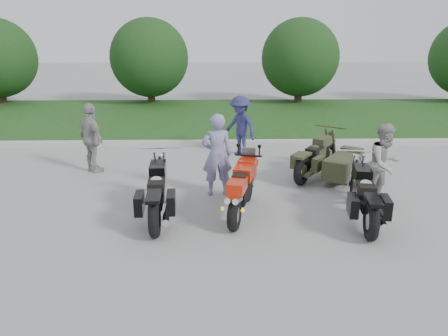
{
  "coord_description": "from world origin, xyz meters",
  "views": [
    {
      "loc": [
        -0.02,
        -7.32,
        3.56
      ],
      "look_at": [
        0.17,
        1.2,
        0.8
      ],
      "focal_mm": 35.0,
      "sensor_mm": 36.0,
      "label": 1
    }
  ],
  "objects_px": {
    "sportbike_red": "(242,188)",
    "person_back": "(92,138)",
    "person_grey": "(384,164)",
    "cruiser_sidecar": "(331,163)",
    "person_denim": "(240,126)",
    "cruiser_left": "(158,194)",
    "cruiser_right": "(364,197)",
    "person_stripe": "(217,155)"
  },
  "relations": [
    {
      "from": "cruiser_sidecar",
      "to": "person_denim",
      "type": "xyz_separation_m",
      "value": [
        -2.08,
        2.22,
        0.43
      ]
    },
    {
      "from": "cruiser_right",
      "to": "person_grey",
      "type": "relative_size",
      "value": 1.45
    },
    {
      "from": "person_back",
      "to": "person_stripe",
      "type": "bearing_deg",
      "value": -160.19
    },
    {
      "from": "person_stripe",
      "to": "person_grey",
      "type": "bearing_deg",
      "value": 163.26
    },
    {
      "from": "cruiser_left",
      "to": "cruiser_sidecar",
      "type": "xyz_separation_m",
      "value": [
        3.93,
        2.17,
        -0.07
      ]
    },
    {
      "from": "cruiser_sidecar",
      "to": "person_grey",
      "type": "height_order",
      "value": "person_grey"
    },
    {
      "from": "person_stripe",
      "to": "person_back",
      "type": "distance_m",
      "value": 3.57
    },
    {
      "from": "cruiser_right",
      "to": "person_denim",
      "type": "height_order",
      "value": "person_denim"
    },
    {
      "from": "cruiser_left",
      "to": "person_grey",
      "type": "height_order",
      "value": "person_grey"
    },
    {
      "from": "sportbike_red",
      "to": "person_grey",
      "type": "xyz_separation_m",
      "value": [
        3.0,
        0.62,
        0.27
      ]
    },
    {
      "from": "person_stripe",
      "to": "sportbike_red",
      "type": "bearing_deg",
      "value": 104.07
    },
    {
      "from": "cruiser_sidecar",
      "to": "person_denim",
      "type": "bearing_deg",
      "value": 168.29
    },
    {
      "from": "cruiser_left",
      "to": "person_denim",
      "type": "distance_m",
      "value": 4.77
    },
    {
      "from": "sportbike_red",
      "to": "person_denim",
      "type": "distance_m",
      "value": 4.33
    },
    {
      "from": "cruiser_sidecar",
      "to": "person_back",
      "type": "relative_size",
      "value": 1.26
    },
    {
      "from": "person_denim",
      "to": "sportbike_red",
      "type": "bearing_deg",
      "value": -45.6
    },
    {
      "from": "sportbike_red",
      "to": "cruiser_sidecar",
      "type": "distance_m",
      "value": 3.12
    },
    {
      "from": "sportbike_red",
      "to": "person_denim",
      "type": "relative_size",
      "value": 1.2
    },
    {
      "from": "cruiser_right",
      "to": "person_back",
      "type": "bearing_deg",
      "value": 160.62
    },
    {
      "from": "sportbike_red",
      "to": "cruiser_right",
      "type": "xyz_separation_m",
      "value": [
        2.31,
        -0.31,
        -0.09
      ]
    },
    {
      "from": "cruiser_sidecar",
      "to": "person_back",
      "type": "xyz_separation_m",
      "value": [
        -5.92,
        0.76,
        0.45
      ]
    },
    {
      "from": "cruiser_sidecar",
      "to": "person_back",
      "type": "height_order",
      "value": "person_back"
    },
    {
      "from": "cruiser_sidecar",
      "to": "person_denim",
      "type": "height_order",
      "value": "person_denim"
    },
    {
      "from": "cruiser_left",
      "to": "cruiser_right",
      "type": "distance_m",
      "value": 3.94
    },
    {
      "from": "cruiser_sidecar",
      "to": "cruiser_right",
      "type": "bearing_deg",
      "value": -54.81
    },
    {
      "from": "person_stripe",
      "to": "cruiser_sidecar",
      "type": "bearing_deg",
      "value": -169.47
    },
    {
      "from": "sportbike_red",
      "to": "person_back",
      "type": "distance_m",
      "value": 4.61
    },
    {
      "from": "cruiser_right",
      "to": "person_stripe",
      "type": "distance_m",
      "value": 3.18
    },
    {
      "from": "sportbike_red",
      "to": "person_grey",
      "type": "relative_size",
      "value": 1.2
    },
    {
      "from": "cruiser_left",
      "to": "cruiser_sidecar",
      "type": "bearing_deg",
      "value": 25.7
    },
    {
      "from": "person_stripe",
      "to": "person_denim",
      "type": "bearing_deg",
      "value": -110.19
    },
    {
      "from": "person_denim",
      "to": "cruiser_right",
      "type": "bearing_deg",
      "value": -18.35
    },
    {
      "from": "cruiser_left",
      "to": "person_denim",
      "type": "xyz_separation_m",
      "value": [
        1.84,
        4.39,
        0.36
      ]
    },
    {
      "from": "person_back",
      "to": "cruiser_right",
      "type": "bearing_deg",
      "value": -160.24
    },
    {
      "from": "person_grey",
      "to": "person_denim",
      "type": "bearing_deg",
      "value": 101.38
    },
    {
      "from": "person_stripe",
      "to": "cruiser_left",
      "type": "bearing_deg",
      "value": 39.64
    },
    {
      "from": "cruiser_left",
      "to": "person_back",
      "type": "relative_size",
      "value": 1.44
    },
    {
      "from": "cruiser_right",
      "to": "person_stripe",
      "type": "xyz_separation_m",
      "value": [
        -2.78,
        1.48,
        0.42
      ]
    },
    {
      "from": "cruiser_sidecar",
      "to": "person_denim",
      "type": "relative_size",
      "value": 1.3
    },
    {
      "from": "cruiser_left",
      "to": "cruiser_sidecar",
      "type": "distance_m",
      "value": 4.49
    },
    {
      "from": "sportbike_red",
      "to": "person_back",
      "type": "bearing_deg",
      "value": 156.1
    },
    {
      "from": "person_stripe",
      "to": "person_denim",
      "type": "distance_m",
      "value": 3.22
    }
  ]
}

